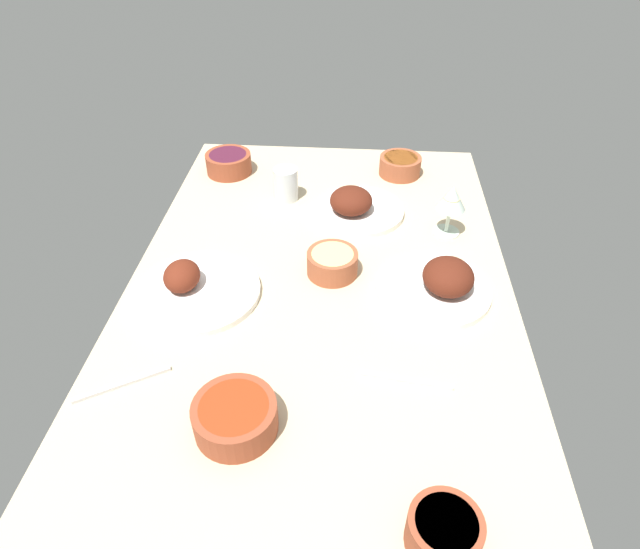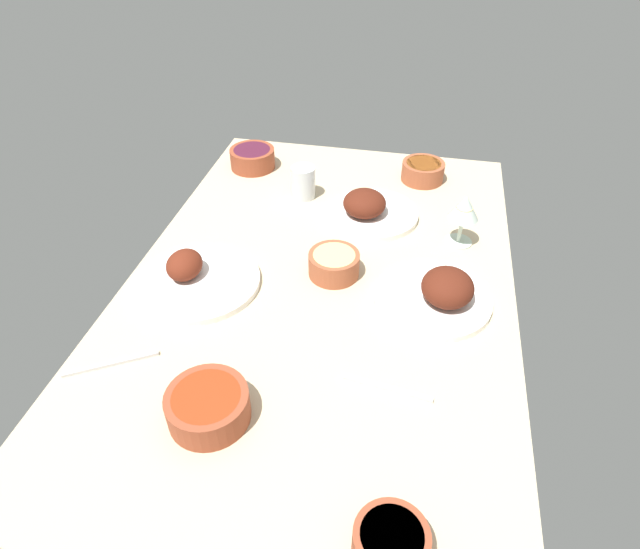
{
  "view_description": "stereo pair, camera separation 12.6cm",
  "coord_description": "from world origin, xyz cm",
  "px_view_note": "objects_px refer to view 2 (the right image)",
  "views": [
    {
      "loc": [
        -97.41,
        -7.33,
        85.83
      ],
      "look_at": [
        0.0,
        0.0,
        6.0
      ],
      "focal_mm": 30.23,
      "sensor_mm": 36.0,
      "label": 1
    },
    {
      "loc": [
        -95.66,
        -19.8,
        85.83
      ],
      "look_at": [
        0.0,
        0.0,
        6.0
      ],
      "focal_mm": 30.23,
      "sensor_mm": 36.0,
      "label": 2
    }
  ],
  "objects_px": {
    "plate_center_main": "(369,209)",
    "spoon_loose": "(111,364)",
    "bowl_soup": "(423,171)",
    "water_tumbler": "(303,182)",
    "bowl_cream": "(390,544)",
    "bowl_potatoes": "(334,263)",
    "plate_far_side": "(195,277)",
    "bowl_onions": "(253,158)",
    "bowl_sauce": "(208,406)",
    "plate_near_viewer": "(440,293)",
    "fork_loose": "(386,388)",
    "wine_glass": "(464,210)"
  },
  "relations": [
    {
      "from": "plate_far_side",
      "to": "plate_center_main",
      "type": "xyz_separation_m",
      "value": [
        0.36,
        -0.36,
        0.01
      ]
    },
    {
      "from": "plate_center_main",
      "to": "spoon_loose",
      "type": "bearing_deg",
      "value": 146.03
    },
    {
      "from": "plate_far_side",
      "to": "spoon_loose",
      "type": "height_order",
      "value": "plate_far_side"
    },
    {
      "from": "wine_glass",
      "to": "water_tumbler",
      "type": "xyz_separation_m",
      "value": [
        0.14,
        0.44,
        -0.05
      ]
    },
    {
      "from": "plate_far_side",
      "to": "bowl_cream",
      "type": "distance_m",
      "value": 0.73
    },
    {
      "from": "wine_glass",
      "to": "bowl_soup",
      "type": "bearing_deg",
      "value": 19.73
    },
    {
      "from": "water_tumbler",
      "to": "fork_loose",
      "type": "xyz_separation_m",
      "value": [
        -0.66,
        -0.31,
        -0.04
      ]
    },
    {
      "from": "plate_near_viewer",
      "to": "bowl_soup",
      "type": "relative_size",
      "value": 2.08
    },
    {
      "from": "bowl_cream",
      "to": "bowl_potatoes",
      "type": "distance_m",
      "value": 0.66
    },
    {
      "from": "plate_near_viewer",
      "to": "fork_loose",
      "type": "height_order",
      "value": "plate_near_viewer"
    },
    {
      "from": "plate_far_side",
      "to": "bowl_onions",
      "type": "xyz_separation_m",
      "value": [
        0.58,
        0.04,
        0.01
      ]
    },
    {
      "from": "bowl_potatoes",
      "to": "water_tumbler",
      "type": "height_order",
      "value": "water_tumbler"
    },
    {
      "from": "plate_far_side",
      "to": "water_tumbler",
      "type": "distance_m",
      "value": 0.46
    },
    {
      "from": "bowl_onions",
      "to": "fork_loose",
      "type": "xyz_separation_m",
      "value": [
        -0.8,
        -0.51,
        -0.03
      ]
    },
    {
      "from": "plate_near_viewer",
      "to": "spoon_loose",
      "type": "distance_m",
      "value": 0.71
    },
    {
      "from": "plate_far_side",
      "to": "spoon_loose",
      "type": "bearing_deg",
      "value": 165.72
    },
    {
      "from": "bowl_cream",
      "to": "bowl_potatoes",
      "type": "xyz_separation_m",
      "value": [
        0.63,
        0.2,
        -0.0
      ]
    },
    {
      "from": "bowl_cream",
      "to": "plate_center_main",
      "type": "bearing_deg",
      "value": 9.63
    },
    {
      "from": "bowl_onions",
      "to": "bowl_potatoes",
      "type": "bearing_deg",
      "value": -143.75
    },
    {
      "from": "plate_center_main",
      "to": "wine_glass",
      "type": "bearing_deg",
      "value": -106.21
    },
    {
      "from": "bowl_sauce",
      "to": "water_tumbler",
      "type": "xyz_separation_m",
      "value": [
        0.78,
        0.01,
        0.01
      ]
    },
    {
      "from": "bowl_onions",
      "to": "spoon_loose",
      "type": "distance_m",
      "value": 0.85
    },
    {
      "from": "bowl_cream",
      "to": "plate_far_side",
      "type": "bearing_deg",
      "value": 44.08
    },
    {
      "from": "plate_far_side",
      "to": "bowl_sauce",
      "type": "bearing_deg",
      "value": -154.53
    },
    {
      "from": "water_tumbler",
      "to": "wine_glass",
      "type": "bearing_deg",
      "value": -107.78
    },
    {
      "from": "bowl_potatoes",
      "to": "wine_glass",
      "type": "xyz_separation_m",
      "value": [
        0.19,
        -0.29,
        0.07
      ]
    },
    {
      "from": "plate_center_main",
      "to": "plate_near_viewer",
      "type": "height_order",
      "value": "plate_near_viewer"
    },
    {
      "from": "plate_near_viewer",
      "to": "wine_glass",
      "type": "height_order",
      "value": "wine_glass"
    },
    {
      "from": "bowl_sauce",
      "to": "bowl_soup",
      "type": "xyz_separation_m",
      "value": [
        0.95,
        -0.32,
        -0.0
      ]
    },
    {
      "from": "plate_near_viewer",
      "to": "wine_glass",
      "type": "distance_m",
      "value": 0.26
    },
    {
      "from": "plate_far_side",
      "to": "plate_center_main",
      "type": "relative_size",
      "value": 1.14
    },
    {
      "from": "plate_center_main",
      "to": "bowl_onions",
      "type": "distance_m",
      "value": 0.45
    },
    {
      "from": "spoon_loose",
      "to": "bowl_potatoes",
      "type": "bearing_deg",
      "value": -166.1
    },
    {
      "from": "plate_center_main",
      "to": "wine_glass",
      "type": "height_order",
      "value": "wine_glass"
    },
    {
      "from": "plate_near_viewer",
      "to": "plate_far_side",
      "type": "bearing_deg",
      "value": 94.59
    },
    {
      "from": "plate_center_main",
      "to": "bowl_potatoes",
      "type": "bearing_deg",
      "value": 169.69
    },
    {
      "from": "plate_far_side",
      "to": "bowl_onions",
      "type": "relative_size",
      "value": 2.04
    },
    {
      "from": "bowl_sauce",
      "to": "bowl_cream",
      "type": "bearing_deg",
      "value": -117.16
    },
    {
      "from": "plate_far_side",
      "to": "bowl_potatoes",
      "type": "relative_size",
      "value": 2.34
    },
    {
      "from": "bowl_potatoes",
      "to": "fork_loose",
      "type": "height_order",
      "value": "bowl_potatoes"
    },
    {
      "from": "wine_glass",
      "to": "water_tumbler",
      "type": "height_order",
      "value": "wine_glass"
    },
    {
      "from": "bowl_onions",
      "to": "wine_glass",
      "type": "relative_size",
      "value": 1.0
    },
    {
      "from": "bowl_soup",
      "to": "water_tumbler",
      "type": "relative_size",
      "value": 1.36
    },
    {
      "from": "water_tumbler",
      "to": "spoon_loose",
      "type": "distance_m",
      "value": 0.75
    },
    {
      "from": "plate_near_viewer",
      "to": "bowl_onions",
      "type": "distance_m",
      "value": 0.8
    },
    {
      "from": "plate_far_side",
      "to": "fork_loose",
      "type": "xyz_separation_m",
      "value": [
        -0.22,
        -0.47,
        -0.01
      ]
    },
    {
      "from": "plate_center_main",
      "to": "bowl_potatoes",
      "type": "height_order",
      "value": "plate_center_main"
    },
    {
      "from": "plate_center_main",
      "to": "wine_glass",
      "type": "relative_size",
      "value": 1.78
    },
    {
      "from": "plate_far_side",
      "to": "water_tumbler",
      "type": "relative_size",
      "value": 3.04
    },
    {
      "from": "water_tumbler",
      "to": "spoon_loose",
      "type": "relative_size",
      "value": 0.5
    }
  ]
}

